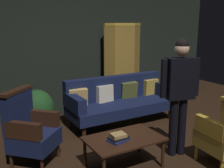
{
  "coord_description": "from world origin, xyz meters",
  "views": [
    {
      "loc": [
        -2.1,
        -2.84,
        1.92
      ],
      "look_at": [
        0.0,
        0.8,
        0.95
      ],
      "focal_mm": 43.17,
      "sensor_mm": 36.0,
      "label": 1
    }
  ],
  "objects": [
    {
      "name": "armchair_wing_left",
      "position": [
        -1.35,
        0.72,
        0.49
      ],
      "size": [
        0.82,
        0.82,
        1.04
      ],
      "color": "black",
      "rests_on": "ground_plane"
    },
    {
      "name": "book_navy_cloth",
      "position": [
        -0.41,
        -0.08,
        0.43
      ],
      "size": [
        0.3,
        0.24,
        0.03
      ],
      "primitive_type": "cube",
      "rotation": [
        0.0,
        0.0,
        0.25
      ],
      "color": "navy",
      "rests_on": "coffee_table"
    },
    {
      "name": "folding_screen",
      "position": [
        1.21,
        2.32,
        0.99
      ],
      "size": [
        1.24,
        0.38,
        1.9
      ],
      "color": "olive",
      "rests_on": "ground_plane"
    },
    {
      "name": "coffee_table",
      "position": [
        -0.3,
        -0.05,
        0.37
      ],
      "size": [
        1.0,
        0.64,
        0.42
      ],
      "color": "black",
      "rests_on": "ground_plane"
    },
    {
      "name": "potted_plant",
      "position": [
        -1.06,
        1.41,
        0.49
      ],
      "size": [
        0.56,
        0.56,
        0.85
      ],
      "color": "brown",
      "rests_on": "ground_plane"
    },
    {
      "name": "book_tan_leather",
      "position": [
        -0.41,
        -0.08,
        0.5
      ],
      "size": [
        0.19,
        0.17,
        0.04
      ],
      "primitive_type": "cube",
      "rotation": [
        0.0,
        0.0,
        -0.07
      ],
      "color": "#9E7A47",
      "rests_on": "book_black_cloth"
    },
    {
      "name": "velvet_couch",
      "position": [
        0.55,
        1.46,
        0.46
      ],
      "size": [
        2.12,
        0.78,
        0.88
      ],
      "color": "black",
      "rests_on": "ground_plane"
    },
    {
      "name": "back_wall",
      "position": [
        0.0,
        2.45,
        1.4
      ],
      "size": [
        7.2,
        0.1,
        2.8
      ],
      "primitive_type": "cube",
      "color": "black",
      "rests_on": "ground_plane"
    },
    {
      "name": "book_black_cloth",
      "position": [
        -0.41,
        -0.08,
        0.46
      ],
      "size": [
        0.26,
        0.19,
        0.03
      ],
      "primitive_type": "cube",
      "rotation": [
        0.0,
        0.0,
        0.14
      ],
      "color": "black",
      "rests_on": "book_navy_cloth"
    },
    {
      "name": "standing_figure",
      "position": [
        0.57,
        -0.13,
        1.03
      ],
      "size": [
        0.57,
        0.31,
        1.7
      ],
      "color": "black",
      "rests_on": "ground_plane"
    },
    {
      "name": "ground_plane",
      "position": [
        0.0,
        0.0,
        0.0
      ],
      "size": [
        10.0,
        10.0,
        0.0
      ],
      "primitive_type": "plane",
      "color": "black"
    }
  ]
}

